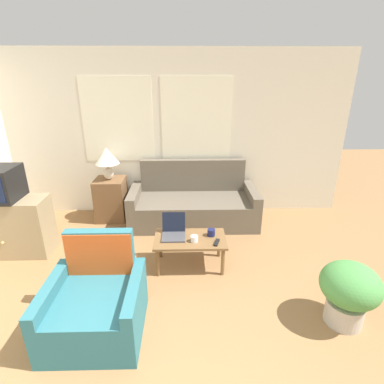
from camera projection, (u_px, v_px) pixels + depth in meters
wall_back at (162, 135)px, 4.81m from camera, size 5.93×0.06×2.60m
couch at (193, 205)px, 4.79m from camera, size 1.97×0.86×0.94m
armchair at (97, 304)px, 2.73m from camera, size 0.84×0.80×0.86m
tv_dresser at (10, 226)px, 3.87m from camera, size 1.00×0.45×0.76m
side_table at (111, 199)px, 4.83m from camera, size 0.46×0.46×0.68m
table_lamp at (107, 158)px, 4.58m from camera, size 0.37×0.37×0.50m
coffee_table at (190, 242)px, 3.61m from camera, size 0.86×0.49×0.38m
laptop at (174, 231)px, 3.63m from camera, size 0.28×0.31×0.25m
cup_navy at (194, 239)px, 3.51m from camera, size 0.09×0.09×0.07m
cup_yellow at (211, 232)px, 3.63m from camera, size 0.09×0.09×0.09m
tv_remote at (217, 242)px, 3.48m from camera, size 0.09×0.16×0.02m
potted_plant at (349, 290)px, 2.75m from camera, size 0.54×0.54×0.63m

